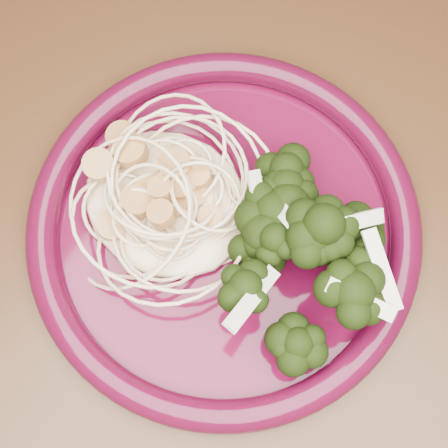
% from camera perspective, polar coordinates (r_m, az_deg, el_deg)
% --- Properties ---
extents(dining_table, '(1.20, 0.80, 0.75)m').
position_cam_1_polar(dining_table, '(0.62, 3.81, 1.50)').
color(dining_table, '#472814').
rests_on(dining_table, ground).
extents(dinner_plate, '(0.37, 0.37, 0.03)m').
position_cam_1_polar(dinner_plate, '(0.49, 0.00, -0.30)').
color(dinner_plate, '#48061F').
rests_on(dinner_plate, dining_table).
extents(spaghetti_pile, '(0.16, 0.15, 0.03)m').
position_cam_1_polar(spaghetti_pile, '(0.49, -5.33, 2.38)').
color(spaghetti_pile, beige).
rests_on(spaghetti_pile, dinner_plate).
extents(scallop_cluster, '(0.15, 0.15, 0.04)m').
position_cam_1_polar(scallop_cluster, '(0.46, -5.74, 3.94)').
color(scallop_cluster, tan).
rests_on(scallop_cluster, spaghetti_pile).
extents(broccoli_pile, '(0.14, 0.19, 0.06)m').
position_cam_1_polar(broccoli_pile, '(0.47, 6.89, -2.33)').
color(broccoli_pile, black).
rests_on(broccoli_pile, dinner_plate).
extents(onion_garnish, '(0.09, 0.12, 0.06)m').
position_cam_1_polar(onion_garnish, '(0.43, 7.43, -1.07)').
color(onion_garnish, beige).
rests_on(onion_garnish, broccoli_pile).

